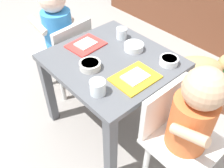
{
  "coord_description": "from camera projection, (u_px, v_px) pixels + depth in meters",
  "views": [
    {
      "loc": [
        0.71,
        -0.63,
        1.14
      ],
      "look_at": [
        0.0,
        0.0,
        0.29
      ],
      "focal_mm": 39.7,
      "sensor_mm": 36.0,
      "label": 1
    }
  ],
  "objects": [
    {
      "name": "ground_plane",
      "position": [
        112.0,
        121.0,
        1.47
      ],
      "size": [
        7.0,
        7.0,
        0.0
      ],
      "primitive_type": "plane",
      "color": "gray"
    },
    {
      "name": "dining_table",
      "position": [
        112.0,
        72.0,
        1.22
      ],
      "size": [
        0.57,
        0.53,
        0.45
      ],
      "color": "#515459",
      "rests_on": "ground"
    },
    {
      "name": "seated_child_left",
      "position": [
        59.0,
        31.0,
        1.43
      ],
      "size": [
        0.31,
        0.31,
        0.68
      ],
      "color": "silver",
      "rests_on": "ground"
    },
    {
      "name": "seated_child_right",
      "position": [
        189.0,
        118.0,
        0.94
      ],
      "size": [
        0.28,
        0.28,
        0.66
      ],
      "color": "silver",
      "rests_on": "ground"
    },
    {
      "name": "dog",
      "position": [
        196.0,
        71.0,
        1.51
      ],
      "size": [
        0.37,
        0.44,
        0.3
      ],
      "color": "tan",
      "rests_on": "ground"
    },
    {
      "name": "food_tray_left",
      "position": [
        86.0,
        45.0,
        1.25
      ],
      "size": [
        0.16,
        0.18,
        0.02
      ],
      "color": "red",
      "rests_on": "dining_table"
    },
    {
      "name": "food_tray_right",
      "position": [
        135.0,
        78.0,
        1.05
      ],
      "size": [
        0.15,
        0.19,
        0.02
      ],
      "color": "gold",
      "rests_on": "dining_table"
    },
    {
      "name": "water_cup_left",
      "position": [
        122.0,
        34.0,
        1.29
      ],
      "size": [
        0.06,
        0.06,
        0.06
      ],
      "color": "white",
      "rests_on": "dining_table"
    },
    {
      "name": "water_cup_right",
      "position": [
        98.0,
        88.0,
        0.98
      ],
      "size": [
        0.06,
        0.06,
        0.06
      ],
      "color": "white",
      "rests_on": "dining_table"
    },
    {
      "name": "veggie_bowl_far",
      "position": [
        169.0,
        61.0,
        1.13
      ],
      "size": [
        0.09,
        0.09,
        0.03
      ],
      "color": "white",
      "rests_on": "dining_table"
    },
    {
      "name": "cereal_bowl_left_side",
      "position": [
        90.0,
        65.0,
        1.1
      ],
      "size": [
        0.1,
        0.1,
        0.03
      ],
      "color": "silver",
      "rests_on": "dining_table"
    },
    {
      "name": "cereal_bowl_right_side",
      "position": [
        134.0,
        47.0,
        1.21
      ],
      "size": [
        0.1,
        0.1,
        0.03
      ],
      "color": "white",
      "rests_on": "dining_table"
    }
  ]
}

